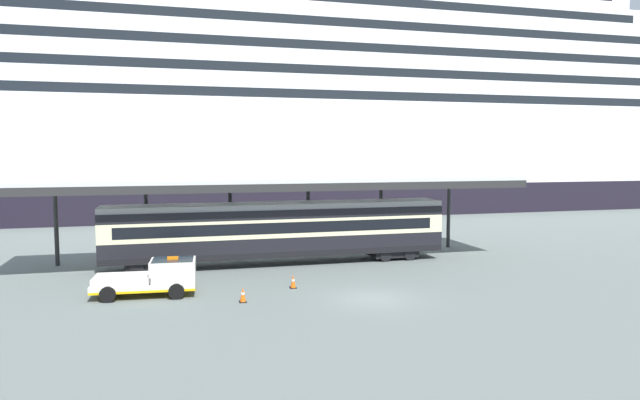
# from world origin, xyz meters

# --- Properties ---
(ground_plane) EXTENTS (400.00, 400.00, 0.00)m
(ground_plane) POSITION_xyz_m (0.00, 0.00, 0.00)
(ground_plane) COLOR #5A6360
(cruise_ship) EXTENTS (174.82, 24.64, 37.31)m
(cruise_ship) POSITION_xyz_m (-14.28, 46.62, 13.00)
(cruise_ship) COLOR black
(cruise_ship) RESTS_ON ground
(platform_canopy) EXTENTS (34.07, 6.25, 5.76)m
(platform_canopy) POSITION_xyz_m (-2.92, 10.65, 5.49)
(platform_canopy) COLOR silver
(platform_canopy) RESTS_ON ground
(train_carriage) EXTENTS (22.50, 2.81, 4.11)m
(train_carriage) POSITION_xyz_m (-2.92, 10.20, 2.31)
(train_carriage) COLOR black
(train_carriage) RESTS_ON ground
(service_truck) EXTENTS (5.33, 2.55, 2.02)m
(service_truck) POSITION_xyz_m (-10.75, 3.61, 0.99)
(service_truck) COLOR silver
(service_truck) RESTS_ON ground
(traffic_cone_near) EXTENTS (0.36, 0.36, 0.77)m
(traffic_cone_near) POSITION_xyz_m (-3.45, 3.29, 0.38)
(traffic_cone_near) COLOR black
(traffic_cone_near) RESTS_ON ground
(traffic_cone_mid) EXTENTS (0.36, 0.36, 0.77)m
(traffic_cone_mid) POSITION_xyz_m (-6.50, 1.06, 0.38)
(traffic_cone_mid) COLOR black
(traffic_cone_mid) RESTS_ON ground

